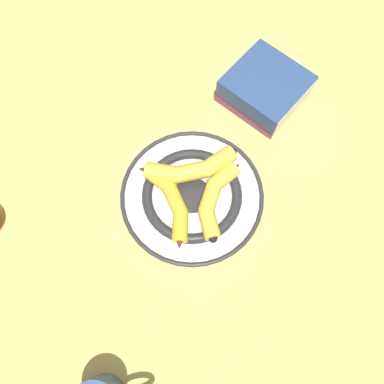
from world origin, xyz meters
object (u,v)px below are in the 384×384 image
decorative_bowl (192,196)px  banana_b (215,197)px  book_stack (265,89)px  banana_a (189,169)px  banana_c (172,202)px

decorative_bowl → banana_b: (0.04, 0.02, 0.03)m
book_stack → banana_a: bearing=-93.1°
book_stack → decorative_bowl: bearing=-86.6°
banana_a → banana_b: 0.08m
banana_a → banana_c: banana_a is taller
banana_b → book_stack: bearing=173.4°
banana_a → banana_b: size_ratio=1.12×
banana_a → banana_b: (0.08, -0.01, -0.00)m
banana_b → banana_c: bearing=-65.2°
decorative_bowl → banana_c: 0.06m
banana_b → book_stack: size_ratio=0.91×
decorative_bowl → banana_b: size_ratio=1.81×
banana_a → book_stack: book_stack is taller
decorative_bowl → banana_c: bearing=-101.7°
banana_a → banana_c: 0.08m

